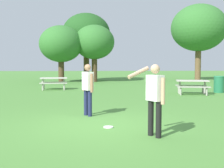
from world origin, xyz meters
TOP-DOWN VIEW (x-y plane):
  - ground_plane at (0.00, 0.00)m, footprint 120.00×120.00m
  - person_thrower at (1.20, -1.32)m, footprint 0.83×0.54m
  - person_catcher at (-0.35, 1.40)m, footprint 0.38×0.54m
  - frisbee at (0.21, -0.32)m, footprint 0.26×0.26m
  - picnic_table_near at (5.20, 7.46)m, footprint 1.96×1.74m
  - picnic_table_far at (-2.72, 10.86)m, footprint 1.83×1.58m
  - trash_can_further_along at (7.04, 8.25)m, footprint 0.59×0.59m
  - tree_tall_left at (-3.05, 18.18)m, footprint 3.85×3.85m
  - tree_broad_center at (-0.85, 20.62)m, footprint 4.70×4.70m
  - tree_far_right at (-0.06, 18.68)m, footprint 3.70×3.70m
  - tree_slender_mid at (10.30, 20.21)m, footprint 5.45×5.45m

SIDE VIEW (x-z plane):
  - ground_plane at x=0.00m, z-range 0.00..0.00m
  - frisbee at x=0.21m, z-range 0.00..0.03m
  - trash_can_further_along at x=7.04m, z-range 0.00..0.96m
  - picnic_table_near at x=5.20m, z-range 0.18..0.95m
  - picnic_table_far at x=-2.72m, z-range 0.18..0.95m
  - person_catcher at x=-0.35m, z-range 0.12..1.76m
  - person_thrower at x=1.20m, z-range 0.14..1.78m
  - tree_tall_left at x=-3.05m, z-range 0.87..5.95m
  - tree_far_right at x=-0.06m, z-range 1.00..6.23m
  - tree_broad_center at x=-0.85m, z-range 1.28..7.88m
  - tree_slender_mid at x=10.30m, z-range 1.43..8.97m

